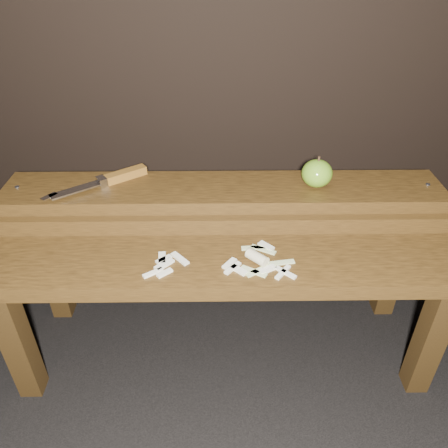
{
  "coord_description": "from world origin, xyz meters",
  "views": [
    {
      "loc": [
        -0.01,
        -0.87,
        1.08
      ],
      "look_at": [
        0.0,
        0.06,
        0.45
      ],
      "focal_mm": 35.0,
      "sensor_mm": 36.0,
      "label": 1
    }
  ],
  "objects_px": {
    "apple": "(317,173)",
    "knife": "(113,178)",
    "bench_rear_tier": "(224,213)",
    "bench_front_tier": "(225,284)"
  },
  "relations": [
    {
      "from": "apple",
      "to": "knife",
      "type": "height_order",
      "value": "apple"
    },
    {
      "from": "bench_rear_tier",
      "to": "apple",
      "type": "xyz_separation_m",
      "value": [
        0.25,
        0.0,
        0.12
      ]
    },
    {
      "from": "apple",
      "to": "bench_rear_tier",
      "type": "bearing_deg",
      "value": -179.01
    },
    {
      "from": "apple",
      "to": "knife",
      "type": "bearing_deg",
      "value": 177.36
    },
    {
      "from": "bench_front_tier",
      "to": "bench_rear_tier",
      "type": "xyz_separation_m",
      "value": [
        0.0,
        0.23,
        0.06
      ]
    },
    {
      "from": "bench_front_tier",
      "to": "knife",
      "type": "height_order",
      "value": "knife"
    },
    {
      "from": "bench_front_tier",
      "to": "knife",
      "type": "bearing_deg",
      "value": 139.8
    },
    {
      "from": "knife",
      "to": "bench_rear_tier",
      "type": "bearing_deg",
      "value": -5.62
    },
    {
      "from": "bench_rear_tier",
      "to": "knife",
      "type": "xyz_separation_m",
      "value": [
        -0.3,
        0.03,
        0.1
      ]
    },
    {
      "from": "bench_rear_tier",
      "to": "apple",
      "type": "bearing_deg",
      "value": 0.99
    }
  ]
}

